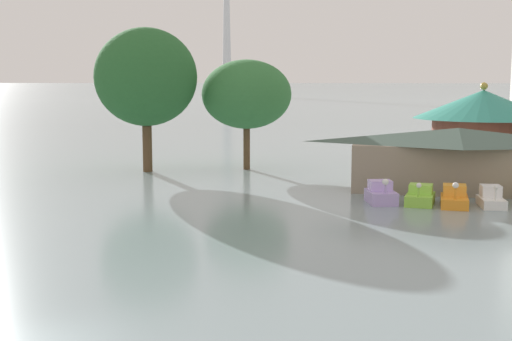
% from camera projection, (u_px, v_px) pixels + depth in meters
% --- Properties ---
extents(pedal_boat_lavender, '(2.27, 2.92, 1.73)m').
position_uv_depth(pedal_boat_lavender, '(381.00, 194.00, 43.83)').
color(pedal_boat_lavender, '#B299D8').
rests_on(pedal_boat_lavender, ground).
extents(pedal_boat_lime, '(1.99, 2.91, 1.55)m').
position_uv_depth(pedal_boat_lime, '(420.00, 197.00, 43.38)').
color(pedal_boat_lime, '#8CCC3F').
rests_on(pedal_boat_lime, ground).
extents(pedal_boat_orange, '(1.76, 3.03, 1.70)m').
position_uv_depth(pedal_boat_orange, '(454.00, 198.00, 42.74)').
color(pedal_boat_orange, orange).
rests_on(pedal_boat_orange, ground).
extents(pedal_boat_white, '(1.63, 2.68, 1.54)m').
position_uv_depth(pedal_boat_white, '(491.00, 198.00, 42.59)').
color(pedal_boat_white, white).
rests_on(pedal_boat_white, ground).
extents(boathouse, '(15.61, 5.89, 4.48)m').
position_uv_depth(boathouse, '(458.00, 158.00, 48.13)').
color(boathouse, gray).
rests_on(boathouse, ground).
extents(green_roof_pavilion, '(12.70, 12.70, 7.53)m').
position_uv_depth(green_roof_pavilion, '(482.00, 121.00, 63.42)').
color(green_roof_pavilion, brown).
rests_on(green_roof_pavilion, ground).
extents(shoreline_tree_tall_left, '(8.60, 8.60, 12.13)m').
position_uv_depth(shoreline_tree_tall_left, '(146.00, 77.00, 57.57)').
color(shoreline_tree_tall_left, brown).
rests_on(shoreline_tree_tall_left, ground).
extents(shoreline_tree_mid, '(7.75, 7.75, 9.51)m').
position_uv_depth(shoreline_tree_mid, '(247.00, 94.00, 59.16)').
color(shoreline_tree_mid, brown).
rests_on(shoreline_tree_mid, ground).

